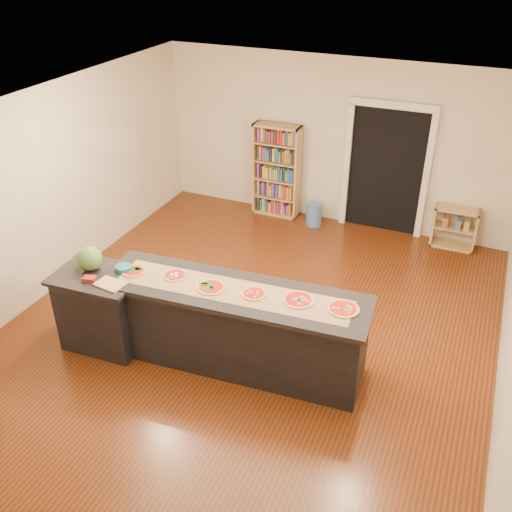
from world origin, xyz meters
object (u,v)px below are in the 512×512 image
at_px(kitchen_island, 234,327).
at_px(waste_bin, 314,214).
at_px(side_counter, 103,309).
at_px(watermelon, 90,258).
at_px(low_shelf, 455,228).
at_px(bookshelf, 277,171).

height_order(kitchen_island, waste_bin, kitchen_island).
distance_m(side_counter, waste_bin, 4.32).
distance_m(kitchen_island, waste_bin, 3.81).
xyz_separation_m(waste_bin, watermelon, (-1.49, -4.03, 0.96)).
height_order(waste_bin, watermelon, watermelon).
bearing_deg(low_shelf, kitchen_island, -117.50).
xyz_separation_m(side_counter, low_shelf, (3.66, 4.24, -0.17)).
distance_m(kitchen_island, side_counter, 1.64).
height_order(kitchen_island, low_shelf, kitchen_island).
bearing_deg(kitchen_island, watermelon, -176.35).
xyz_separation_m(kitchen_island, bookshelf, (-1.03, 3.93, 0.31)).
distance_m(kitchen_island, low_shelf, 4.44).
distance_m(side_counter, bookshelf, 4.29).
relative_size(side_counter, watermelon, 3.42).
distance_m(bookshelf, low_shelf, 3.11).
height_order(side_counter, low_shelf, side_counter).
bearing_deg(waste_bin, bookshelf, 168.96).
bearing_deg(kitchen_island, low_shelf, 58.25).
relative_size(low_shelf, waste_bin, 1.72).
bearing_deg(low_shelf, watermelon, -132.27).
xyz_separation_m(kitchen_island, low_shelf, (2.05, 3.93, -0.17)).
relative_size(bookshelf, watermelon, 5.52).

